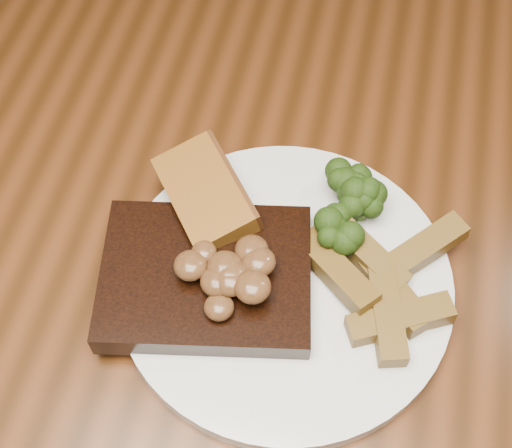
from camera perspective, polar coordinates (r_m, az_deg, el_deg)
The scene contains 9 objects.
dining_table at distance 0.71m, azimuth -1.33°, elevation -5.54°, with size 1.60×0.90×0.75m.
chair_far at distance 1.32m, azimuth 16.08°, elevation 15.30°, with size 0.46×0.46×0.81m.
plate at distance 0.60m, azimuth 2.32°, elevation -4.79°, with size 0.28×0.28×0.01m, color silver.
steak at distance 0.59m, azimuth -4.02°, elevation -4.30°, with size 0.17×0.13×0.03m, color black.
steak_bone at distance 0.57m, azimuth -5.51°, elevation -9.60°, with size 0.14×0.01×0.02m, color beige.
mushroom_pile at distance 0.56m, azimuth -3.03°, elevation -2.91°, with size 0.08×0.08×0.03m, color brown, non-canonical shape.
garlic_bread at distance 0.62m, azimuth -4.05°, elevation 1.36°, with size 0.10×0.06×0.02m, color #8F571A.
potato_wedges at distance 0.60m, azimuth 10.02°, elevation -3.72°, with size 0.11×0.11×0.02m, color brown, non-canonical shape.
broccoli_cluster at distance 0.61m, azimuth 7.88°, elevation 0.83°, with size 0.07×0.07×0.04m, color #22370C, non-canonical shape.
Camera 1 is at (0.09, -0.31, 1.29)m, focal length 50.00 mm.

